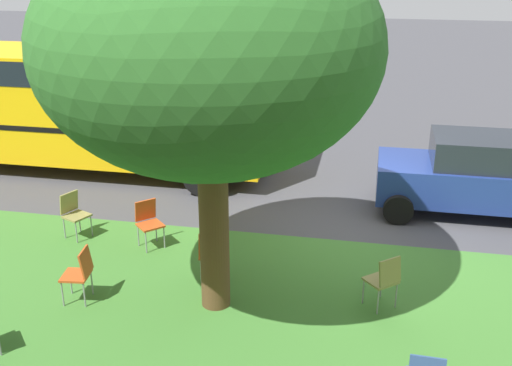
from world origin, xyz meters
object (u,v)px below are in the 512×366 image
Objects in this scene: chair_1 at (213,252)px; parked_car at (472,174)px; street_tree at (209,49)px; chair_2 at (384,278)px; chair_0 at (74,211)px; chair_6 at (80,271)px; chair_3 at (148,220)px; school_bus at (59,97)px.

parked_car reaches higher than chair_1.
chair_2 is (-2.52, -0.38, -3.38)m from street_tree.
street_tree reaches higher than parked_car.
chair_0 is 1.00× the size of chair_6.
chair_0 is (3.22, -1.75, -3.38)m from street_tree.
chair_1 and chair_2 have the same top height.
chair_0 is at bearing -28.51° from street_tree.
street_tree is 4.99m from chair_0.
chair_0 is 5.90m from chair_2.
chair_6 is (1.83, 0.99, 0.00)m from chair_1.
street_tree reaches higher than chair_2.
chair_2 is at bearing 174.05° from chair_1.
school_bus is (3.69, -3.83, 1.24)m from chair_3.
parked_car reaches higher than chair_2.
school_bus reaches higher than chair_0.
street_tree is 6.39× the size of chair_0.
school_bus reaches higher than chair_1.
school_bus reaches higher than parked_car.
parked_car is 9.73m from school_bus.
school_bus is (7.91, -5.11, 1.24)m from chair_2.
parked_car is at bearing -133.88° from street_tree.
chair_2 is at bearing -171.28° from chair_6.
chair_6 is 6.81m from school_bus.
chair_0 is at bearing 120.05° from school_bus.
street_tree is 0.54× the size of school_bus.
chair_2 is (-5.74, 1.37, 0.00)m from chair_0.
chair_6 is at bearing 8.79° from street_tree.
street_tree is 6.39× the size of chair_3.
chair_3 is at bearing -33.83° from chair_1.
chair_0 is 0.24× the size of parked_car.
parked_car reaches higher than chair_6.
chair_3 is at bearing 24.82° from parked_car.
chair_1 is 2.08m from chair_6.
chair_6 is at bearing 79.79° from chair_3.
chair_1 is at bearing -5.95° from chair_2.
chair_3 is at bearing -16.83° from chair_2.
street_tree is 4.13m from chair_3.
chair_1 is at bearing -151.69° from chair_6.
street_tree is 6.39× the size of chair_1.
school_bus is at bearing -6.43° from parked_car.
chair_1 is 2.76m from chair_2.
chair_2 is 9.50m from school_bus.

